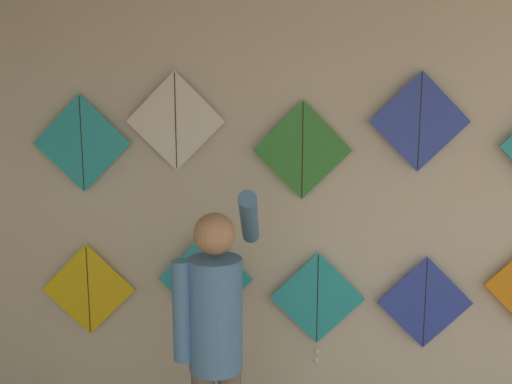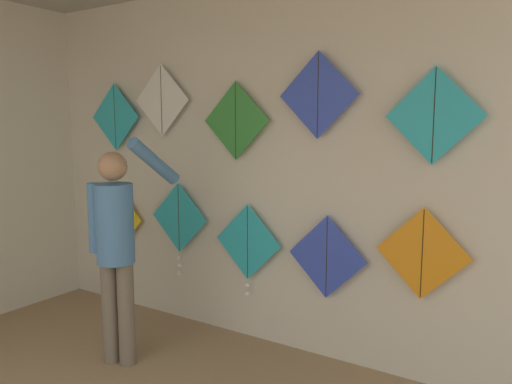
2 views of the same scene
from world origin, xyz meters
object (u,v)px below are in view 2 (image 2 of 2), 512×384
kite_2 (248,245)px  kite_6 (162,100)px  kite_1 (179,222)px  shopkeeper (117,238)px  kite_8 (318,95)px  kite_4 (422,254)px  kite_5 (115,117)px  kite_7 (236,121)px  kite_0 (118,218)px  kite_9 (434,116)px  kite_3 (327,257)px

kite_2 → kite_6: kite_6 is taller
kite_1 → kite_6: size_ratio=1.34×
shopkeeper → kite_2: (0.56, 0.83, -0.14)m
kite_2 → kite_8: (0.59, 0.00, 1.15)m
shopkeeper → kite_4: shopkeeper is taller
kite_5 → kite_7: bearing=0.0°
kite_4 → kite_1: bearing=-180.0°
shopkeeper → kite_0: 1.24m
kite_1 → kite_7: size_ratio=1.34×
kite_6 → shopkeeper: bearing=-68.9°
kite_4 → kite_6: kite_6 is taller
kite_6 → kite_2: bearing=-0.0°
kite_0 → kite_1: bearing=-0.1°
kite_8 → kite_9: bearing=0.0°
shopkeeper → kite_0: (-0.91, 0.83, -0.08)m
kite_1 → kite_8: size_ratio=1.34×
kite_2 → kite_9: kite_9 is taller
kite_6 → kite_8: same height
kite_6 → kite_9: size_ratio=1.00×
kite_7 → kite_8: bearing=0.0°
kite_0 → kite_3: kite_0 is taller
kite_0 → kite_8: (2.07, 0.00, 1.08)m
shopkeeper → kite_4: bearing=8.1°
kite_4 → kite_6: (-2.23, 0.00, 1.02)m
kite_0 → kite_4: 2.83m
kite_9 → kite_1: bearing=-180.0°
kite_0 → kite_7: (1.37, 0.00, 0.91)m
shopkeeper → kite_6: size_ratio=2.70×
shopkeeper → kite_3: 1.50m
kite_4 → kite_9: (0.03, 0.00, 0.87)m
kite_5 → kite_6: bearing=0.0°
kite_9 → kite_6: bearing=180.0°
shopkeeper → kite_9: kite_9 is taller
kite_0 → kite_2: (1.48, -0.00, -0.06)m
kite_8 → kite_4: bearing=0.0°
kite_1 → kite_7: bearing=0.1°
kite_2 → kite_7: size_ratio=1.23×
kite_1 → kite_8: kite_8 is taller
kite_1 → kite_3: bearing=0.0°
kite_2 → kite_9: (1.38, 0.00, 1.00)m
kite_1 → kite_4: size_ratio=1.34×
shopkeeper → kite_1: (-0.15, 0.83, -0.04)m
kite_4 → kite_6: bearing=180.0°
kite_0 → kite_4: (2.83, 0.00, 0.06)m
kite_2 → kite_4: size_ratio=1.23×
kite_2 → kite_7: kite_7 is taller
kite_4 → kite_5: bearing=180.0°
kite_7 → kite_8: kite_8 is taller
kite_7 → kite_8: size_ratio=1.00×
kite_0 → kite_5: kite_5 is taller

